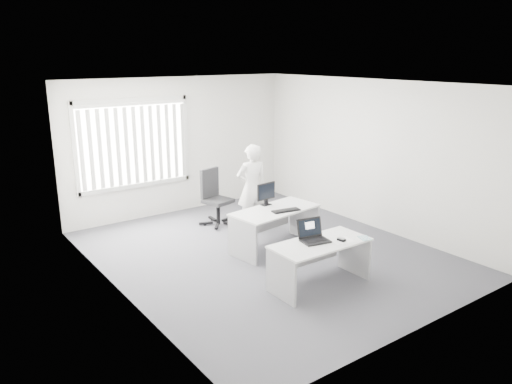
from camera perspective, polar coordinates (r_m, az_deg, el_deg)
ground at (r=8.45m, az=1.14°, el=-7.02°), size 6.00×6.00×0.00m
wall_back at (r=10.52m, az=-8.77°, el=5.27°), size 5.00×0.02×2.80m
wall_front at (r=6.00m, az=18.78°, el=-3.20°), size 5.00×0.02×2.80m
wall_left at (r=6.85m, az=-15.73°, el=-0.65°), size 0.02×6.00×2.80m
wall_right at (r=9.70m, az=13.08°, el=4.19°), size 0.02×6.00×2.80m
ceiling at (r=7.82m, az=1.25°, el=12.30°), size 5.00×6.00×0.02m
window at (r=10.04m, az=-13.78°, el=5.40°), size 2.32×0.06×1.76m
blinds at (r=9.99m, az=-13.64°, el=5.18°), size 2.20×0.10×1.50m
desk_near at (r=7.22m, az=7.32°, el=-7.08°), size 1.46×0.69×0.66m
desk_far at (r=8.50m, az=2.20°, el=-3.23°), size 1.63×0.92×0.70m
office_chair at (r=9.80m, az=-4.57°, el=-1.74°), size 0.76×0.76×1.09m
person at (r=9.32m, az=-0.48°, el=0.50°), size 0.67×0.51×1.65m
laptop at (r=7.11m, az=6.83°, el=-4.53°), size 0.45×0.42×0.30m
paper_sheet at (r=7.26m, az=9.75°, el=-5.49°), size 0.34×0.26×0.00m
mouse at (r=7.24m, az=9.74°, el=-5.34°), size 0.08×0.13×0.05m
booklet at (r=7.41m, az=12.33°, el=-5.17°), size 0.21×0.24×0.01m
keyboard at (r=8.34m, az=3.45°, el=-2.13°), size 0.50×0.24×0.02m
monitor at (r=8.61m, az=1.16°, el=-0.23°), size 0.40×0.16×0.39m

